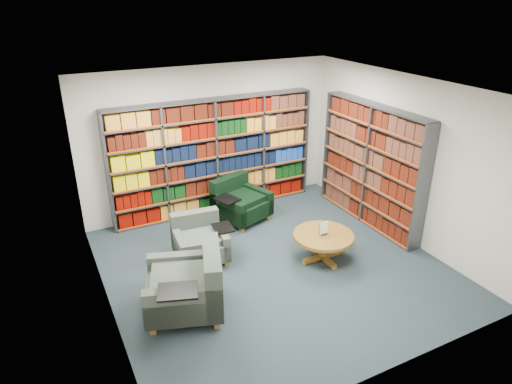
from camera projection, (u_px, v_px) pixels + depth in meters
name	position (u px, v px, depth m)	size (l,w,h in m)	color
room_shell	(275.00, 185.00, 6.69)	(5.02, 5.02, 2.82)	#1D2831
bookshelf_back	(215.00, 157.00, 8.71)	(4.00, 0.28, 2.20)	#47494F
bookshelf_right	(371.00, 166.00, 8.27)	(0.28, 2.50, 2.20)	#47494F
chair_teal_left	(199.00, 241.00, 7.39)	(0.97, 0.87, 0.72)	#0C2D3E
chair_green_right	(239.00, 203.00, 8.66)	(1.14, 1.10, 0.78)	black
chair_teal_front	(191.00, 287.00, 6.12)	(1.27, 1.32, 0.91)	#0C2D3E
coffee_table	(323.00, 239.00, 7.29)	(0.97, 0.97, 0.68)	brown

